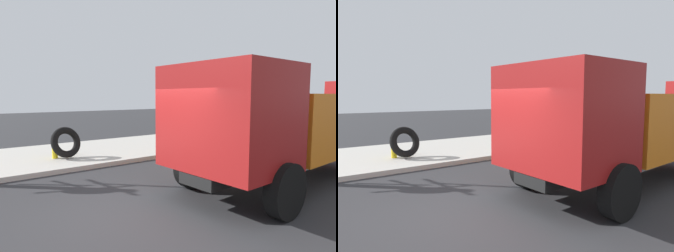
# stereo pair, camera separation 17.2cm
# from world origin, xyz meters

# --- Properties ---
(ground_plane) EXTENTS (80.00, 80.00, 0.00)m
(ground_plane) POSITION_xyz_m (0.00, 0.00, 0.00)
(ground_plane) COLOR #2D2D30
(sidewalk_curb) EXTENTS (36.00, 5.00, 0.15)m
(sidewalk_curb) POSITION_xyz_m (0.00, 6.50, 0.07)
(sidewalk_curb) COLOR #BCB7AD
(sidewalk_curb) RESTS_ON ground
(fire_hydrant) EXTENTS (0.22, 0.50, 0.81)m
(fire_hydrant) POSITION_xyz_m (0.11, 5.70, 0.58)
(fire_hydrant) COLOR yellow
(fire_hydrant) RESTS_ON sidewalk_curb
(loose_tire) EXTENTS (1.20, 0.77, 1.14)m
(loose_tire) POSITION_xyz_m (0.45, 5.50, 0.72)
(loose_tire) COLOR black
(loose_tire) RESTS_ON sidewalk_curb
(dump_truck_orange) EXTENTS (7.11, 3.07, 3.00)m
(dump_truck_orange) POSITION_xyz_m (4.27, -0.55, 1.61)
(dump_truck_orange) COLOR orange
(dump_truck_orange) RESTS_ON ground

